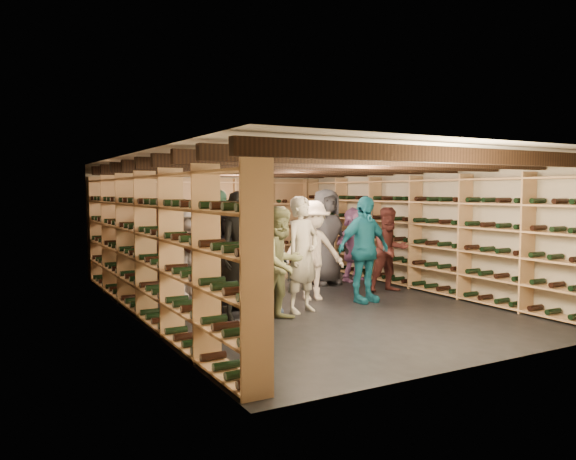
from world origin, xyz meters
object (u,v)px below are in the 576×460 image
(person_0, at_px, (227,258))
(person_10, at_px, (218,242))
(person_9, at_px, (188,250))
(person_12, at_px, (326,237))
(person_1, at_px, (242,255))
(person_8, at_px, (390,250))
(crate_stack_left, at_px, (270,275))
(person_6, at_px, (266,261))
(person_2, at_px, (282,264))
(person_3, at_px, (313,250))
(person_5, at_px, (162,254))
(crate_loose, at_px, (276,274))
(person_4, at_px, (364,249))
(person_11, at_px, (354,244))
(crate_stack_right, at_px, (272,261))
(person_7, at_px, (302,255))

(person_0, distance_m, person_10, 1.39)
(person_9, bearing_deg, person_12, -13.68)
(person_1, bearing_deg, person_12, 37.26)
(person_0, height_order, person_8, person_0)
(crate_stack_left, bearing_deg, person_6, -118.56)
(person_2, relative_size, person_3, 0.97)
(person_8, bearing_deg, person_5, 171.53)
(person_3, relative_size, person_5, 1.07)
(crate_loose, bearing_deg, person_12, -67.15)
(crate_stack_left, distance_m, person_10, 1.29)
(person_4, xyz_separation_m, person_11, (1.18, 1.92, -0.12))
(crate_loose, relative_size, person_10, 0.26)
(crate_loose, relative_size, person_12, 0.26)
(crate_loose, xyz_separation_m, person_6, (-1.71, -2.95, 0.70))
(person_3, distance_m, person_8, 1.64)
(person_5, height_order, person_6, person_5)
(person_3, distance_m, person_10, 1.79)
(person_12, bearing_deg, person_5, 179.53)
(person_11, xyz_separation_m, person_12, (-0.76, -0.10, 0.19))
(person_3, bearing_deg, crate_stack_right, 92.98)
(person_8, xyz_separation_m, person_10, (-2.83, 1.37, 0.16))
(crate_stack_left, distance_m, person_12, 1.37)
(crate_loose, bearing_deg, person_9, -154.93)
(person_4, bearing_deg, person_0, 160.69)
(person_1, xyz_separation_m, person_4, (2.29, 0.16, -0.04))
(person_2, distance_m, person_4, 1.92)
(person_7, height_order, person_9, person_7)
(person_1, relative_size, person_6, 1.18)
(crate_loose, distance_m, person_6, 3.48)
(person_0, xyz_separation_m, person_6, (0.42, -0.53, -0.02))
(person_4, bearing_deg, person_11, 54.08)
(crate_loose, relative_size, person_2, 0.30)
(person_1, relative_size, person_9, 1.14)
(person_2, distance_m, person_7, 0.66)
(person_5, distance_m, person_7, 2.51)
(person_0, distance_m, person_1, 0.76)
(person_5, relative_size, person_12, 0.83)
(person_4, relative_size, person_5, 1.12)
(person_10, bearing_deg, person_2, -111.25)
(crate_loose, distance_m, person_9, 2.66)
(crate_stack_left, relative_size, person_3, 0.33)
(person_8, relative_size, person_11, 1.02)
(person_5, bearing_deg, person_3, -45.67)
(person_4, distance_m, person_7, 1.31)
(person_5, relative_size, person_11, 1.04)
(person_7, bearing_deg, person_9, 99.55)
(person_11, height_order, person_12, person_12)
(person_8, bearing_deg, person_11, 90.64)
(person_4, xyz_separation_m, person_12, (0.42, 1.82, 0.06))
(person_5, distance_m, person_6, 2.02)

